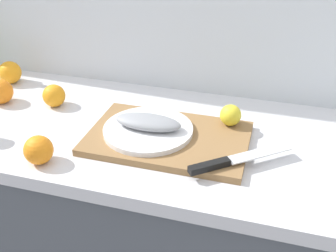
{
  "coord_description": "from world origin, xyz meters",
  "views": [
    {
      "loc": [
        0.23,
        -0.97,
        1.52
      ],
      "look_at": [
        -0.04,
        -0.04,
        0.95
      ],
      "focal_mm": 43.17,
      "sensor_mm": 36.0,
      "label": 1
    }
  ],
  "objects_px": {
    "lemon_0": "(231,115)",
    "cutting_board": "(168,138)",
    "fish_fillet": "(148,122)",
    "orange_0": "(54,96)",
    "chef_knife": "(228,161)",
    "white_plate": "(148,130)"
  },
  "relations": [
    {
      "from": "lemon_0",
      "to": "orange_0",
      "type": "xyz_separation_m",
      "value": [
        -0.58,
        -0.0,
        -0.01
      ]
    },
    {
      "from": "orange_0",
      "to": "cutting_board",
      "type": "bearing_deg",
      "value": -14.2
    },
    {
      "from": "lemon_0",
      "to": "cutting_board",
      "type": "bearing_deg",
      "value": -145.52
    },
    {
      "from": "fish_fillet",
      "to": "lemon_0",
      "type": "relative_size",
      "value": 3.06
    },
    {
      "from": "chef_knife",
      "to": "lemon_0",
      "type": "relative_size",
      "value": 3.89
    },
    {
      "from": "white_plate",
      "to": "fish_fillet",
      "type": "bearing_deg",
      "value": 180.0
    },
    {
      "from": "fish_fillet",
      "to": "chef_knife",
      "type": "height_order",
      "value": "fish_fillet"
    },
    {
      "from": "lemon_0",
      "to": "orange_0",
      "type": "height_order",
      "value": "lemon_0"
    },
    {
      "from": "fish_fillet",
      "to": "lemon_0",
      "type": "bearing_deg",
      "value": 26.43
    },
    {
      "from": "chef_knife",
      "to": "lemon_0",
      "type": "distance_m",
      "value": 0.2
    },
    {
      "from": "cutting_board",
      "to": "chef_knife",
      "type": "distance_m",
      "value": 0.21
    },
    {
      "from": "lemon_0",
      "to": "chef_knife",
      "type": "bearing_deg",
      "value": -82.62
    },
    {
      "from": "cutting_board",
      "to": "fish_fillet",
      "type": "height_order",
      "value": "fish_fillet"
    },
    {
      "from": "cutting_board",
      "to": "fish_fillet",
      "type": "distance_m",
      "value": 0.07
    },
    {
      "from": "white_plate",
      "to": "fish_fillet",
      "type": "xyz_separation_m",
      "value": [
        -0.0,
        0.0,
        0.03
      ]
    },
    {
      "from": "fish_fillet",
      "to": "lemon_0",
      "type": "height_order",
      "value": "lemon_0"
    },
    {
      "from": "lemon_0",
      "to": "white_plate",
      "type": "bearing_deg",
      "value": -153.57
    },
    {
      "from": "cutting_board",
      "to": "chef_knife",
      "type": "relative_size",
      "value": 1.84
    },
    {
      "from": "orange_0",
      "to": "lemon_0",
      "type": "bearing_deg",
      "value": 0.25
    },
    {
      "from": "cutting_board",
      "to": "chef_knife",
      "type": "xyz_separation_m",
      "value": [
        0.18,
        -0.09,
        0.02
      ]
    },
    {
      "from": "orange_0",
      "to": "chef_knife",
      "type": "bearing_deg",
      "value": -18.12
    },
    {
      "from": "cutting_board",
      "to": "lemon_0",
      "type": "distance_m",
      "value": 0.2
    }
  ]
}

